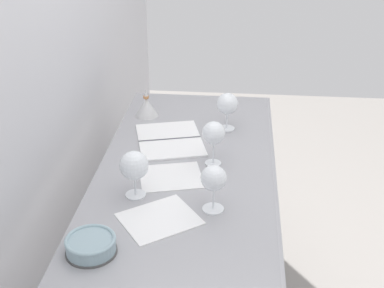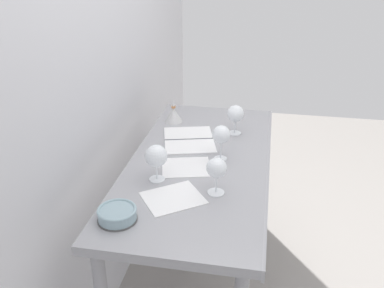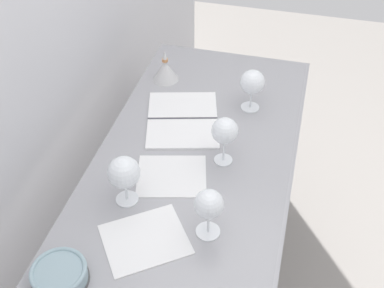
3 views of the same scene
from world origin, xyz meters
name	(u,v)px [view 1 (image 1 of 3)]	position (x,y,z in m)	size (l,w,h in m)	color
back_wall	(44,58)	(0.00, 0.49, 1.30)	(3.80, 0.04, 2.60)	silver
steel_counter	(187,190)	(0.00, -0.01, 0.79)	(1.40, 0.65, 0.90)	#99999E
wine_glass_far_left	(134,166)	(-0.21, 0.15, 1.01)	(0.10, 0.10, 0.16)	white
wine_glass_near_right	(227,105)	(0.33, -0.14, 1.01)	(0.09, 0.09, 0.16)	white
wine_glass_near_center	(214,134)	(0.03, -0.10, 1.02)	(0.09, 0.09, 0.17)	white
wine_glass_near_left	(214,179)	(-0.27, -0.12, 1.01)	(0.08, 0.08, 0.16)	white
open_notebook	(170,140)	(0.20, 0.09, 0.90)	(0.38, 0.33, 0.01)	white
tasting_sheet_upper	(159,219)	(-0.35, 0.05, 0.90)	(0.19, 0.23, 0.00)	white
tasting_sheet_lower	(171,177)	(-0.08, 0.04, 0.90)	(0.19, 0.22, 0.00)	white
tasting_bowl	(91,245)	(-0.53, 0.22, 0.93)	(0.15, 0.15, 0.05)	#4C4C4C
decanter_funnel	(146,107)	(0.44, 0.22, 0.94)	(0.10, 0.10, 0.13)	silver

